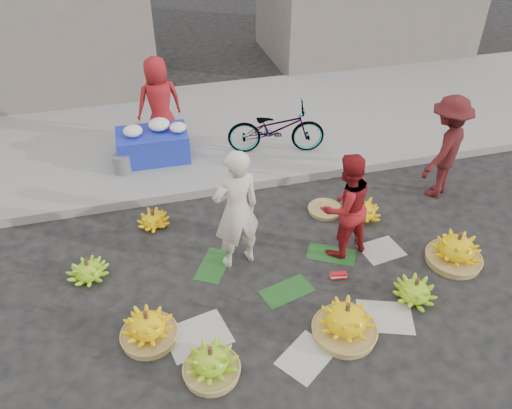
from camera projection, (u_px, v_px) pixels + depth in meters
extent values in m
plane|color=black|center=(290.00, 279.00, 6.45)|extent=(80.00, 80.00, 0.00)
cube|color=gray|center=(248.00, 183.00, 8.12)|extent=(40.00, 0.25, 0.15)
cube|color=gray|center=(222.00, 126.00, 9.76)|extent=(40.00, 4.00, 0.12)
cylinder|color=olive|center=(150.00, 336.00, 5.66)|extent=(0.63, 0.63, 0.09)
cylinder|color=#462B1C|center=(146.00, 316.00, 5.46)|extent=(0.05, 0.05, 0.12)
cylinder|color=olive|center=(212.00, 371.00, 5.28)|extent=(0.59, 0.59, 0.09)
cylinder|color=#462B1C|center=(210.00, 352.00, 5.10)|extent=(0.05, 0.05, 0.12)
cylinder|color=olive|center=(344.00, 331.00, 5.71)|extent=(0.73, 0.73, 0.09)
cylinder|color=#462B1C|center=(348.00, 308.00, 5.48)|extent=(0.05, 0.05, 0.12)
cylinder|color=#462B1C|center=(417.00, 283.00, 6.01)|extent=(0.05, 0.05, 0.12)
cylinder|color=olive|center=(453.00, 259.00, 6.69)|extent=(0.72, 0.72, 0.09)
cylinder|color=#462B1C|center=(460.00, 237.00, 6.46)|extent=(0.05, 0.05, 0.12)
cylinder|color=#462B1C|center=(363.00, 202.00, 7.31)|extent=(0.05, 0.05, 0.12)
cylinder|color=#462B1C|center=(86.00, 263.00, 6.32)|extent=(0.05, 0.05, 0.12)
cylinder|color=#462B1C|center=(152.00, 214.00, 7.20)|extent=(0.05, 0.05, 0.12)
cylinder|color=olive|center=(325.00, 210.00, 7.60)|extent=(0.56, 0.56, 0.06)
cube|color=red|center=(338.00, 276.00, 6.43)|extent=(0.22, 0.10, 0.09)
imported|color=beige|center=(236.00, 210.00, 6.21)|extent=(0.70, 0.53, 1.71)
imported|color=#AD1A1C|center=(345.00, 206.00, 6.45)|extent=(0.84, 0.72, 1.51)
imported|color=maroon|center=(445.00, 148.00, 7.53)|extent=(1.23, 1.12, 1.65)
cube|color=#1A28AD|center=(153.00, 145.00, 8.52)|extent=(1.20, 0.76, 0.49)
ellipsoid|color=white|center=(133.00, 131.00, 8.22)|extent=(0.32, 0.32, 0.17)
ellipsoid|color=white|center=(159.00, 125.00, 8.38)|extent=(0.36, 0.36, 0.20)
ellipsoid|color=white|center=(178.00, 128.00, 8.34)|extent=(0.28, 0.28, 0.15)
cylinder|color=slate|center=(122.00, 164.00, 8.20)|extent=(0.28, 0.28, 0.32)
imported|color=#AD1A1C|center=(159.00, 103.00, 8.59)|extent=(0.87, 0.65, 1.60)
imported|color=gray|center=(276.00, 128.00, 8.60)|extent=(0.92, 1.76, 0.88)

